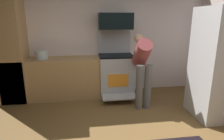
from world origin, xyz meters
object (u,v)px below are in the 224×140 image
Objects in this scene: oven_range at (116,74)px; person_cook at (142,64)px; microwave at (116,21)px; stock_pot at (42,55)px; refrigerator at (223,64)px.

person_cook is (0.42, -0.64, 0.36)m from oven_range.
microwave is 0.51× the size of person_cook.
microwave is 1.76m from stock_pot.
refrigerator is at bearing -38.46° from microwave.
refrigerator is at bearing -25.61° from person_cook.
microwave is (0.00, 0.09, 1.18)m from oven_range.
refrigerator is 3.54m from stock_pot.
stock_pot is (-1.61, -0.08, -0.69)m from microwave.
stock_pot is (-2.04, 0.66, 0.12)m from person_cook.
refrigerator reaches higher than person_cook.
refrigerator is 7.18× the size of stock_pot.
stock_pot is at bearing 159.08° from refrigerator.
oven_range is at bearing -90.00° from microwave.
refrigerator reaches higher than stock_pot.
oven_range reaches higher than person_cook.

